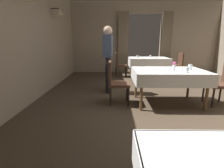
# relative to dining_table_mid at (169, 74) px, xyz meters

# --- Properties ---
(ground) EXTENTS (10.08, 10.08, 0.00)m
(ground) POSITION_rel_dining_table_mid_xyz_m (0.14, -0.17, -0.67)
(ground) COLOR #4C3D2D
(wall_left) EXTENTS (0.49, 8.40, 3.00)m
(wall_left) POSITION_rel_dining_table_mid_xyz_m (-3.06, -0.17, 0.84)
(wall_left) COLOR gray
(wall_left) RESTS_ON ground
(wall_back) EXTENTS (6.40, 0.27, 3.00)m
(wall_back) POSITION_rel_dining_table_mid_xyz_m (0.14, 4.01, 0.85)
(wall_back) COLOR gray
(wall_back) RESTS_ON ground
(dining_table_mid) EXTENTS (1.51, 1.05, 0.75)m
(dining_table_mid) POSITION_rel_dining_table_mid_xyz_m (0.00, 0.00, 0.00)
(dining_table_mid) COLOR brown
(dining_table_mid) RESTS_ON ground
(dining_table_far) EXTENTS (1.50, 1.05, 0.75)m
(dining_table_far) POSITION_rel_dining_table_mid_xyz_m (0.16, 2.95, -0.02)
(dining_table_far) COLOR brown
(dining_table_far) RESTS_ON ground
(chair_mid_left) EXTENTS (0.44, 0.44, 0.93)m
(chair_mid_left) POSITION_rel_dining_table_mid_xyz_m (-1.14, -0.01, -0.15)
(chair_mid_left) COLOR black
(chair_mid_left) RESTS_ON ground
(chair_mid_right) EXTENTS (0.44, 0.44, 0.93)m
(chair_mid_right) POSITION_rel_dining_table_mid_xyz_m (1.14, -0.06, -0.15)
(chair_mid_right) COLOR black
(chair_mid_right) RESTS_ON ground
(chair_far_left) EXTENTS (0.44, 0.44, 0.93)m
(chair_far_left) POSITION_rel_dining_table_mid_xyz_m (-0.98, 2.98, -0.15)
(chair_far_left) COLOR black
(chair_far_left) RESTS_ON ground
(chair_far_right) EXTENTS (0.44, 0.44, 0.93)m
(chair_far_right) POSITION_rel_dining_table_mid_xyz_m (1.29, 2.98, -0.15)
(chair_far_right) COLOR black
(chair_far_right) RESTS_ON ground
(flower_vase_mid) EXTENTS (0.07, 0.07, 0.18)m
(flower_vase_mid) POSITION_rel_dining_table_mid_xyz_m (0.08, -0.05, 0.18)
(flower_vase_mid) COLOR silver
(flower_vase_mid) RESTS_ON dining_table_mid
(plate_mid_b) EXTENTS (0.20, 0.20, 0.01)m
(plate_mid_b) POSITION_rel_dining_table_mid_xyz_m (-0.22, -0.19, 0.09)
(plate_mid_b) COLOR white
(plate_mid_b) RESTS_ON dining_table_mid
(glass_mid_c) EXTENTS (0.08, 0.08, 0.11)m
(glass_mid_c) POSITION_rel_dining_table_mid_xyz_m (0.46, 0.06, 0.14)
(glass_mid_c) COLOR silver
(glass_mid_c) RESTS_ON dining_table_mid
(glass_mid_d) EXTENTS (0.07, 0.07, 0.10)m
(glass_mid_d) POSITION_rel_dining_table_mid_xyz_m (0.23, -0.32, 0.14)
(glass_mid_d) COLOR silver
(glass_mid_d) RESTS_ON dining_table_mid
(plate_far_a) EXTENTS (0.23, 0.23, 0.01)m
(plate_far_a) POSITION_rel_dining_table_mid_xyz_m (-0.15, 3.31, 0.09)
(plate_far_a) COLOR white
(plate_far_a) RESTS_ON dining_table_far
(glass_far_b) EXTENTS (0.08, 0.08, 0.08)m
(glass_far_b) POSITION_rel_dining_table_mid_xyz_m (-0.27, 2.97, 0.13)
(glass_far_b) COLOR silver
(glass_far_b) RESTS_ON dining_table_far
(plate_far_c) EXTENTS (0.19, 0.19, 0.01)m
(plate_far_c) POSITION_rel_dining_table_mid_xyz_m (0.35, 2.79, 0.09)
(plate_far_c) COLOR white
(plate_far_c) RESTS_ON dining_table_far
(glass_far_d) EXTENTS (0.08, 0.08, 0.09)m
(glass_far_d) POSITION_rel_dining_table_mid_xyz_m (0.26, 3.12, 0.13)
(glass_far_d) COLOR silver
(glass_far_d) RESTS_ON dining_table_far
(person_waiter_by_doorway) EXTENTS (0.25, 0.38, 1.72)m
(person_waiter_by_doorway) POSITION_rel_dining_table_mid_xyz_m (-1.33, 0.85, 0.36)
(person_waiter_by_doorway) COLOR black
(person_waiter_by_doorway) RESTS_ON ground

